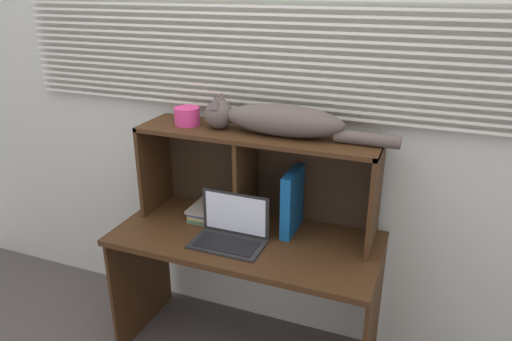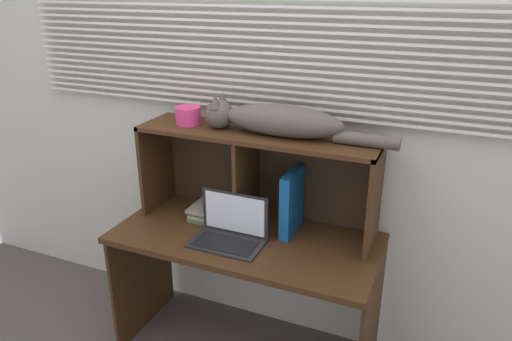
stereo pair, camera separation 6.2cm
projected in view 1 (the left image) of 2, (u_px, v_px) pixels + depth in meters
name	position (u px, v px, depth m)	size (l,w,h in m)	color
back_panel_with_blinds	(271.00, 112.00, 2.43)	(4.40, 0.08, 2.50)	beige
desk	(246.00, 262.00, 2.39)	(1.30, 0.60, 0.72)	#3D2512
hutch_shelf_unit	(257.00, 161.00, 2.36)	(1.18, 0.31, 0.49)	#3D2512
cat	(276.00, 120.00, 2.21)	(0.93, 0.17, 0.17)	#534942
laptop	(231.00, 232.00, 2.27)	(0.34, 0.20, 0.23)	black
binder_upright	(292.00, 201.00, 2.33)	(0.05, 0.23, 0.32)	#115190
book_stack	(209.00, 210.00, 2.53)	(0.15, 0.25, 0.07)	#466248
small_basket	(187.00, 116.00, 2.38)	(0.13, 0.13, 0.09)	#D8377B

